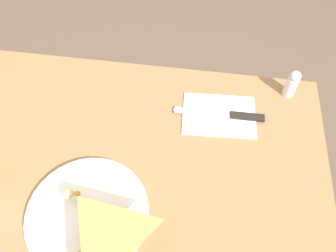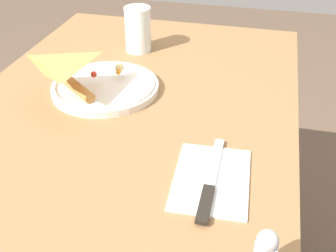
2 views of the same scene
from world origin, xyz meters
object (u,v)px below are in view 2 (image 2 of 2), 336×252
(napkin_folded, at_px, (211,179))
(butter_knife, at_px, (211,181))
(dining_table, at_px, (137,141))
(milk_glass, at_px, (138,31))
(plate_pizza, at_px, (104,85))

(napkin_folded, xyz_separation_m, butter_knife, (-0.01, -0.00, 0.00))
(dining_table, bearing_deg, milk_glass, 14.96)
(dining_table, height_order, plate_pizza, plate_pizza)
(plate_pizza, relative_size, napkin_folded, 1.34)
(milk_glass, relative_size, butter_knife, 0.54)
(dining_table, relative_size, milk_glass, 8.19)
(plate_pizza, relative_size, butter_knife, 1.10)
(napkin_folded, bearing_deg, dining_table, 41.77)
(dining_table, distance_m, napkin_folded, 0.35)
(plate_pizza, distance_m, butter_knife, 0.39)
(dining_table, bearing_deg, butter_knife, -139.60)
(napkin_folded, relative_size, butter_knife, 0.82)
(butter_knife, bearing_deg, milk_glass, 28.53)
(dining_table, height_order, butter_knife, butter_knife)
(napkin_folded, distance_m, butter_knife, 0.01)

